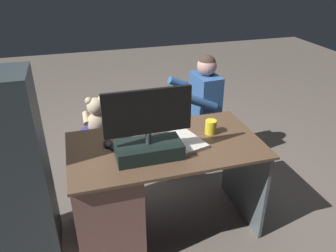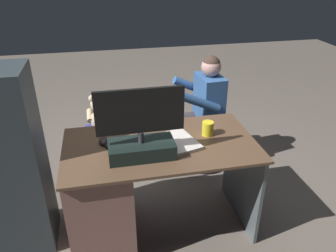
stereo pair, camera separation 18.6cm
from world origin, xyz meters
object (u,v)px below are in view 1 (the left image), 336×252
monitor (148,138)px  tv_remote (115,149)px  cup (211,127)px  person (195,104)px  teddy_bear (97,116)px  visitor_chair (203,138)px  desk (118,194)px  keyboard (154,140)px  office_chair_teddy (101,151)px  computer_mouse (108,143)px

monitor → tv_remote: 0.27m
cup → person: person is taller
teddy_bear → visitor_chair: bearing=175.2°
desk → monitor: 0.54m
monitor → cup: bearing=-160.5°
keyboard → cup: size_ratio=4.18×
cup → office_chair_teddy: bearing=-46.6°
desk → person: bearing=-137.6°
teddy_bear → visitor_chair: (-1.00, 0.08, -0.34)m
monitor → keyboard: bearing=-114.6°
tv_remote → visitor_chair: (-0.94, -0.76, -0.48)m
desk → keyboard: 0.46m
monitor → computer_mouse: bearing=-41.6°
cup → computer_mouse: bearing=-2.5°
cup → teddy_bear: 1.11m
computer_mouse → office_chair_teddy: (0.02, -0.76, -0.50)m
visitor_chair → person: size_ratio=0.41×
desk → cup: bearing=-175.2°
office_chair_teddy → desk: bearing=93.1°
computer_mouse → person: person is taller
desk → visitor_chair: bearing=-140.9°
tv_remote → teddy_bear: size_ratio=0.43×
keyboard → office_chair_teddy: (0.33, -0.79, -0.50)m
computer_mouse → teddy_bear: 0.78m
visitor_chair → desk: bearing=39.1°
keyboard → computer_mouse: 0.32m
keyboard → person: person is taller
tv_remote → visitor_chair: bearing=-166.4°
monitor → visitor_chair: bearing=-130.0°
tv_remote → teddy_bear: bearing=-111.5°
monitor → cup: 0.53m
computer_mouse → cup: (-0.73, 0.03, 0.03)m
monitor → person: bearing=-126.0°
computer_mouse → person: 1.13m
cup → visitor_chair: 0.92m
monitor → tv_remote: monitor is taller
tv_remote → office_chair_teddy: tv_remote is taller
person → monitor: bearing=54.0°
keyboard → tv_remote: 0.28m
computer_mouse → visitor_chair: 1.29m
desk → visitor_chair: (-0.95, -0.77, -0.12)m
teddy_bear → visitor_chair: 1.06m
visitor_chair → computer_mouse: bearing=34.9°
cup → monitor: bearing=19.5°
tv_remote → visitor_chair: 1.30m
desk → teddy_bear: 0.89m
computer_mouse → tv_remote: bearing=118.1°
cup → teddy_bear: cup is taller
keyboard → computer_mouse: size_ratio=4.38×
desk → tv_remote: 0.36m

